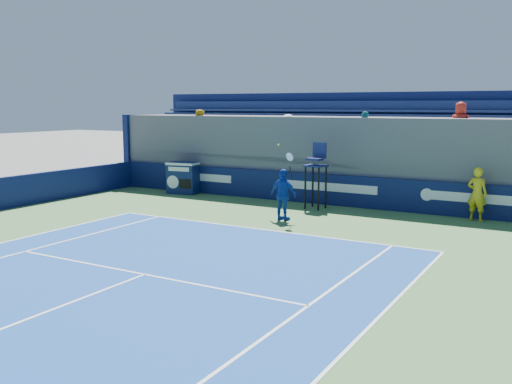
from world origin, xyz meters
The scene contains 6 objects.
ball_person centered at (5.52, 16.67, 0.92)m, with size 0.66×0.43×1.81m, color gold.
back_hoarding centered at (0.00, 17.10, 0.60)m, with size 20.40×0.21×1.20m.
match_clock centered at (-6.60, 16.53, 0.74)m, with size 1.41×0.91×1.40m.
umpire_chair centered at (-0.06, 16.08, 1.53)m, with size 0.76×0.76×2.48m.
tennis_player centered at (-0.10, 13.51, 0.89)m, with size 1.06×0.56×2.57m.
stadium_seating centered at (-0.01, 19.14, 1.84)m, with size 21.00×4.05×4.40m.
Camera 1 is at (8.51, -3.22, 3.86)m, focal length 40.00 mm.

